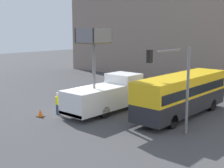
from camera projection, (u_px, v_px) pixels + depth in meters
ground_plane at (88, 112)px, 25.12m from camera, size 120.00×120.00×0.00m
building_backdrop_far at (213, 34)px, 40.97m from camera, size 44.00×10.00×12.04m
utility_truck at (106, 93)px, 25.02m from camera, size 2.55×7.15×6.71m
city_bus at (182, 93)px, 23.78m from camera, size 2.50×10.09×3.18m
traffic_light_pole at (173, 74)px, 20.19m from camera, size 3.16×2.91×5.56m
road_worker_near_truck at (58, 103)px, 24.38m from camera, size 0.38×0.38×1.79m
road_worker_directing at (158, 111)px, 21.87m from camera, size 0.38×0.38×1.94m
traffic_cone_near_truck at (40, 113)px, 23.83m from camera, size 0.53×0.53×0.60m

